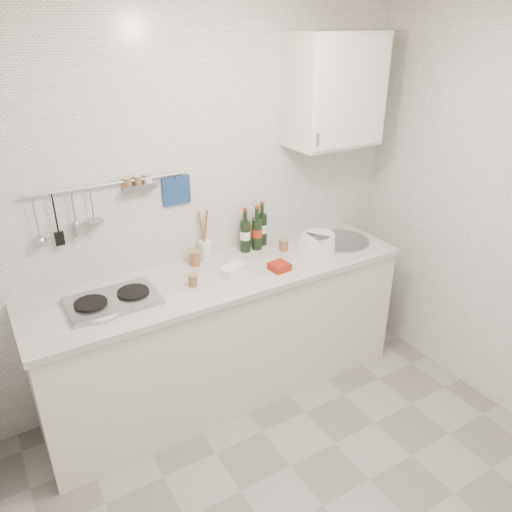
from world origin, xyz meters
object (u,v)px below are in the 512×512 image
(plate_stack_sink, at_px, (317,243))
(plate_stack_hob, at_px, (100,310))
(wine_bottles, at_px, (255,227))
(utensil_crock, at_px, (205,247))
(wall_cabinet, at_px, (334,90))

(plate_stack_sink, bearing_deg, plate_stack_hob, -179.16)
(wine_bottles, bearing_deg, plate_stack_hob, -166.33)
(plate_stack_sink, bearing_deg, wine_bottles, 142.87)
(utensil_crock, bearing_deg, wall_cabinet, -8.24)
(wine_bottles, height_order, utensil_crock, utensil_crock)
(plate_stack_hob, xyz_separation_m, plate_stack_sink, (1.50, 0.02, 0.04))
(plate_stack_sink, relative_size, utensil_crock, 0.83)
(plate_stack_sink, relative_size, wine_bottles, 0.94)
(wall_cabinet, height_order, plate_stack_sink, wall_cabinet)
(plate_stack_sink, xyz_separation_m, utensil_crock, (-0.71, 0.28, 0.03))
(wall_cabinet, bearing_deg, plate_stack_hob, -174.14)
(plate_stack_hob, height_order, utensil_crock, utensil_crock)
(wall_cabinet, xyz_separation_m, utensil_crock, (-0.90, 0.13, -0.95))
(wall_cabinet, bearing_deg, wine_bottles, 168.53)
(plate_stack_hob, bearing_deg, wine_bottles, 13.67)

